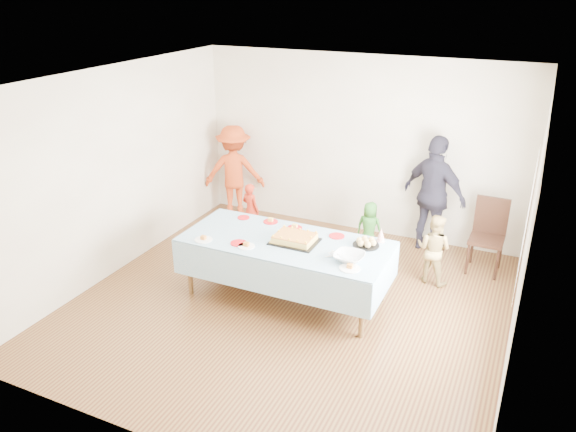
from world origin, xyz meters
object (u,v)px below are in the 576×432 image
at_px(dining_chair, 488,231).
at_px(adult_left, 234,171).
at_px(birthday_cake, 295,239).
at_px(party_table, 285,245).

bearing_deg(dining_chair, adult_left, 177.80).
relative_size(dining_chair, adult_left, 0.66).
bearing_deg(adult_left, birthday_cake, 111.97).
height_order(party_table, dining_chair, dining_chair).
height_order(birthday_cake, dining_chair, dining_chair).
relative_size(party_table, birthday_cake, 4.60).
height_order(dining_chair, adult_left, adult_left).
bearing_deg(adult_left, dining_chair, 154.13).
distance_m(party_table, dining_chair, 2.82).
height_order(birthday_cake, adult_left, adult_left).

